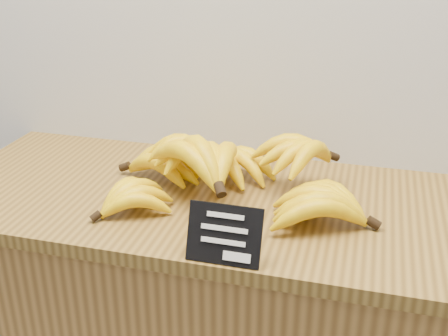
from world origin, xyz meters
TOP-DOWN VIEW (x-y plane):
  - counter_top at (-0.01, 2.75)m, footprint 1.31×0.54m
  - chalkboard_sign at (0.04, 2.51)m, footprint 0.13×0.04m
  - banana_pile at (-0.03, 2.75)m, footprint 0.60×0.40m

SIDE VIEW (x-z plane):
  - counter_top at x=-0.01m, z-range 0.90..0.93m
  - chalkboard_sign at x=0.04m, z-range 0.93..1.03m
  - banana_pile at x=-0.03m, z-range 0.92..1.05m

